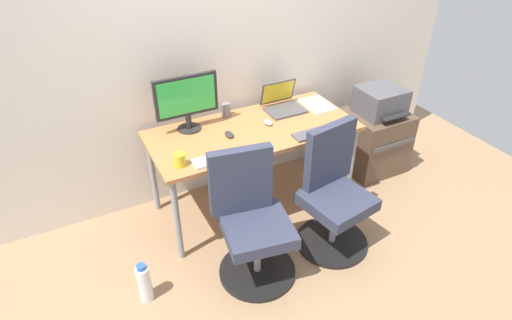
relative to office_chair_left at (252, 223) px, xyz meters
name	(u,v)px	position (x,y,z in m)	size (l,w,h in m)	color
ground_plane	(253,203)	(0.33, 0.64, -0.42)	(5.28, 5.28, 0.00)	#9E7A56
back_wall	(227,40)	(0.33, 1.08, 0.88)	(4.40, 0.04, 2.60)	silver
desk	(253,136)	(0.33, 0.64, 0.25)	(1.60, 0.72, 0.73)	#B77542
office_chair_left	(252,223)	(0.00, 0.00, 0.00)	(0.54, 0.54, 0.94)	black
office_chair_right	(333,195)	(0.66, 0.00, 0.00)	(0.54, 0.54, 0.94)	black
side_cabinet	(374,141)	(1.59, 0.63, -0.14)	(0.52, 0.51, 0.58)	brown
printer	(381,101)	(1.59, 0.63, 0.27)	(0.38, 0.40, 0.24)	#515156
water_bottle_on_floor	(144,283)	(-0.75, 0.07, -0.28)	(0.09, 0.09, 0.31)	white
desktop_monitor	(187,99)	(-0.11, 0.86, 0.56)	(0.48, 0.18, 0.43)	#262626
open_laptop	(282,103)	(0.70, 0.83, 0.37)	(0.31, 0.28, 0.22)	#4C4C51
keyboard_by_monitor	(217,159)	(-0.08, 0.36, 0.32)	(0.34, 0.12, 0.02)	silver
keyboard_by_laptop	(314,133)	(0.70, 0.36, 0.32)	(0.34, 0.12, 0.02)	#515156
mouse_by_monitor	(229,134)	(0.12, 0.62, 0.33)	(0.06, 0.10, 0.03)	#2D2D2D
mouse_by_laptop	(268,122)	(0.47, 0.65, 0.33)	(0.06, 0.10, 0.03)	#B7B7B7
coffee_mug	(179,160)	(-0.33, 0.41, 0.36)	(0.08, 0.08, 0.09)	yellow
pen_cup	(226,110)	(0.23, 0.93, 0.36)	(0.07, 0.07, 0.10)	slate
paper_pile	(317,104)	(1.00, 0.76, 0.32)	(0.21, 0.30, 0.01)	white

